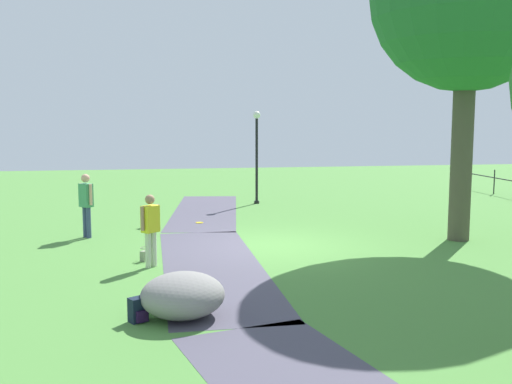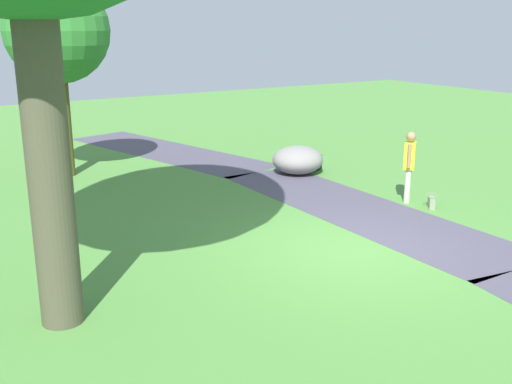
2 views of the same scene
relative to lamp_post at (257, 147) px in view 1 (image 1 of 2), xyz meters
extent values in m
plane|color=#4B843A|center=(7.62, -0.87, -2.18)|extent=(48.00, 48.00, 0.00)
cube|color=#494555|center=(1.58, -2.11, -2.18)|extent=(8.22, 3.20, 0.01)
cube|color=#494555|center=(9.55, -2.61, -2.18)|extent=(8.02, 2.23, 0.01)
cylinder|color=#4A4735|center=(7.72, 4.22, 0.17)|extent=(0.56, 0.56, 4.71)
cylinder|color=black|center=(0.00, 0.00, -2.13)|extent=(0.20, 0.20, 0.10)
cylinder|color=black|center=(0.00, 0.00, -0.56)|extent=(0.10, 0.10, 3.25)
sphere|color=white|center=(0.00, 0.00, 1.21)|extent=(0.28, 0.28, 0.28)
ellipsoid|color=gray|center=(12.85, -3.40, -1.81)|extent=(1.85, 1.87, 0.75)
cylinder|color=beige|center=(9.40, -4.01, -1.79)|extent=(0.13, 0.13, 0.78)
cylinder|color=beige|center=(9.30, -3.89, -1.79)|extent=(0.13, 0.13, 0.78)
cube|color=yellow|center=(9.35, -3.95, -1.10)|extent=(0.42, 0.43, 0.59)
cylinder|color=#9D7956|center=(9.50, -4.11, -1.07)|extent=(0.08, 0.08, 0.52)
cylinder|color=#9D7956|center=(9.21, -3.78, -1.07)|extent=(0.08, 0.08, 0.52)
sphere|color=#9D7956|center=(9.35, -3.95, -0.67)|extent=(0.21, 0.21, 0.21)
cylinder|color=#374568|center=(5.68, -5.76, -1.75)|extent=(0.13, 0.13, 0.86)
cylinder|color=#374568|center=(5.80, -5.65, -1.75)|extent=(0.13, 0.13, 0.86)
cube|color=#42925E|center=(5.74, -5.70, -1.00)|extent=(0.43, 0.42, 0.64)
cylinder|color=tan|center=(5.58, -5.85, -0.97)|extent=(0.08, 0.08, 0.57)
cylinder|color=tan|center=(5.91, -5.56, -0.97)|extent=(0.08, 0.08, 0.57)
sphere|color=tan|center=(5.74, -5.70, -0.54)|extent=(0.23, 0.23, 0.23)
cube|color=gray|center=(8.73, -4.06, -2.06)|extent=(0.32, 0.29, 0.24)
torus|color=gray|center=(8.73, -4.06, -1.88)|extent=(0.38, 0.38, 0.02)
cube|color=black|center=(12.95, -4.13, -1.98)|extent=(0.32, 0.34, 0.40)
cube|color=#231136|center=(13.06, -4.06, -2.06)|extent=(0.15, 0.20, 0.18)
cube|color=#746545|center=(4.41, -4.03, -1.98)|extent=(0.31, 0.34, 0.40)
cube|color=#836F4E|center=(4.53, -3.97, -2.06)|extent=(0.14, 0.20, 0.18)
cylinder|color=gold|center=(3.96, -2.49, -2.17)|extent=(0.24, 0.24, 0.02)
cylinder|color=black|center=(-3.38, 10.63, -1.65)|extent=(0.05, 0.05, 1.05)
cylinder|color=black|center=(-1.18, 10.63, -1.65)|extent=(0.05, 0.05, 1.05)
camera|label=1|loc=(22.49, -3.79, 1.10)|focal=42.00mm
camera|label=2|loc=(-0.05, 5.95, 1.78)|focal=42.51mm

